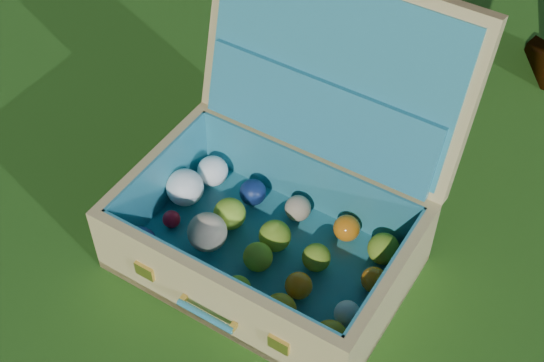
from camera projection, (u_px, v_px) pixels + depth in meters
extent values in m
plane|color=#215114|center=(342.00, 275.00, 1.52)|extent=(60.00, 60.00, 0.00)
sphere|color=#416DA9|center=(110.00, 225.00, 1.56)|extent=(0.07, 0.07, 0.07)
cube|color=#D7BC73|center=(265.00, 260.00, 1.53)|extent=(0.65, 0.55, 0.02)
cube|color=#D7BC73|center=(213.00, 301.00, 1.38)|extent=(0.53, 0.22, 0.17)
cube|color=#D7BC73|center=(310.00, 182.00, 1.58)|extent=(0.53, 0.22, 0.17)
cube|color=#D7BC73|center=(156.00, 184.00, 1.57)|extent=(0.14, 0.31, 0.17)
cube|color=#D7BC73|center=(389.00, 298.00, 1.38)|extent=(0.14, 0.31, 0.17)
cube|color=teal|center=(265.00, 256.00, 1.52)|extent=(0.60, 0.49, 0.01)
cube|color=teal|center=(217.00, 293.00, 1.38)|extent=(0.48, 0.19, 0.15)
cube|color=teal|center=(307.00, 182.00, 1.56)|extent=(0.48, 0.19, 0.15)
cube|color=teal|center=(161.00, 183.00, 1.56)|extent=(0.12, 0.31, 0.15)
cube|color=teal|center=(383.00, 292.00, 1.38)|extent=(0.12, 0.31, 0.15)
cube|color=#D7BC73|center=(335.00, 65.00, 1.43)|extent=(0.57, 0.32, 0.37)
cube|color=teal|center=(330.00, 68.00, 1.42)|extent=(0.51, 0.27, 0.32)
cube|color=teal|center=(318.00, 117.00, 1.47)|extent=(0.48, 0.23, 0.15)
cube|color=#F2C659|center=(145.00, 271.00, 1.42)|extent=(0.04, 0.02, 0.03)
cube|color=#F2C659|center=(279.00, 345.00, 1.31)|extent=(0.04, 0.02, 0.03)
cylinder|color=teal|center=(205.00, 316.00, 1.37)|extent=(0.12, 0.06, 0.01)
cube|color=#F2C659|center=(183.00, 299.00, 1.39)|extent=(0.02, 0.02, 0.01)
cube|color=#F2C659|center=(233.00, 327.00, 1.35)|extent=(0.02, 0.02, 0.01)
sphere|color=navy|center=(140.00, 243.00, 1.50)|extent=(0.07, 0.07, 0.07)
sphere|color=red|center=(181.00, 268.00, 1.47)|extent=(0.04, 0.04, 0.04)
sphere|color=#95BC2D|center=(238.00, 289.00, 1.43)|extent=(0.05, 0.05, 0.05)
sphere|color=gold|center=(280.00, 310.00, 1.39)|extent=(0.06, 0.06, 0.06)
sphere|color=gold|center=(330.00, 339.00, 1.35)|extent=(0.07, 0.07, 0.07)
sphere|color=red|center=(171.00, 219.00, 1.56)|extent=(0.04, 0.04, 0.04)
sphere|color=beige|center=(207.00, 232.00, 1.51)|extent=(0.08, 0.08, 0.08)
sphere|color=#95BC2D|center=(258.00, 257.00, 1.48)|extent=(0.06, 0.06, 0.06)
sphere|color=orange|center=(299.00, 286.00, 1.44)|extent=(0.05, 0.05, 0.05)
sphere|color=white|center=(347.00, 314.00, 1.40)|extent=(0.05, 0.05, 0.05)
sphere|color=white|center=(185.00, 187.00, 1.59)|extent=(0.08, 0.08, 0.08)
sphere|color=#95BC2D|center=(230.00, 214.00, 1.55)|extent=(0.07, 0.07, 0.07)
sphere|color=#95BC2D|center=(275.00, 236.00, 1.51)|extent=(0.07, 0.07, 0.07)
sphere|color=#95BC2D|center=(316.00, 257.00, 1.48)|extent=(0.06, 0.06, 0.06)
sphere|color=orange|center=(374.00, 280.00, 1.45)|extent=(0.05, 0.05, 0.05)
sphere|color=white|center=(213.00, 171.00, 1.63)|extent=(0.07, 0.07, 0.07)
sphere|color=navy|center=(253.00, 192.00, 1.60)|extent=(0.06, 0.06, 0.06)
sphere|color=beige|center=(298.00, 208.00, 1.57)|extent=(0.06, 0.06, 0.06)
sphere|color=orange|center=(347.00, 228.00, 1.53)|extent=(0.06, 0.06, 0.06)
sphere|color=#95BC2D|center=(384.00, 249.00, 1.49)|extent=(0.06, 0.06, 0.06)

